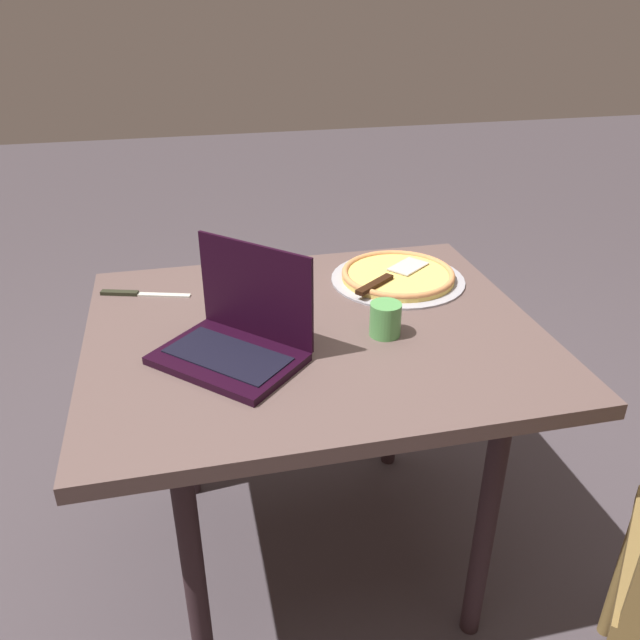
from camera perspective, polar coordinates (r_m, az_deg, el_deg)
The scene contains 7 objects.
ground_plane at distance 2.05m, azimuth -0.45°, elevation -19.83°, with size 12.00×12.00×0.00m, color #42393E.
dining_table at distance 1.61m, azimuth -0.55°, elevation -3.16°, with size 1.09×0.91×0.77m.
laptop at distance 1.44m, azimuth -7.37°, elevation -1.24°, with size 0.38×0.38×0.25m.
pizza_plate at distance 1.75m, azimuth -5.35°, elevation 2.95°, with size 0.23×0.23×0.04m.
pizza_tray at distance 1.82m, azimuth 6.95°, elevation 3.96°, with size 0.38×0.38×0.03m.
table_knife at distance 1.80m, azimuth -16.08°, elevation 2.27°, with size 0.24×0.09×0.01m.
drink_cup at distance 1.53m, azimuth 5.85°, elevation 0.09°, with size 0.08×0.08×0.08m.
Camera 1 is at (0.29, 1.35, 1.52)m, focal length 35.87 mm.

